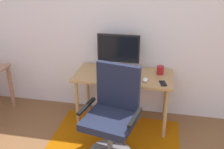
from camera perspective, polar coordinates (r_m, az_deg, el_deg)
The scene contains 8 objects.
wall_back at distance 3.46m, azimuth 5.20°, elevation 11.47°, with size 6.00×0.10×2.60m, color silver.
desk at distance 3.34m, azimuth 2.52°, elevation -1.26°, with size 1.23×0.61×0.70m.
monitor at distance 3.37m, azimuth 1.41°, elevation 5.48°, with size 0.55×0.18×0.47m.
keyboard at distance 3.15m, azimuth 0.97°, elevation -1.09°, with size 0.43×0.13×0.02m, color white.
computer_mouse at distance 3.14m, azimuth 7.30°, elevation -1.15°, with size 0.06×0.10×0.03m, color white.
coffee_cup at distance 3.35m, azimuth 10.55°, elevation 0.95°, with size 0.09×0.09×0.11m, color maroon.
cell_phone at distance 3.11m, azimuth 11.14°, elevation -1.92°, with size 0.07×0.14×0.01m, color black.
office_chair at distance 2.85m, azimuth 0.09°, elevation -9.72°, with size 0.66×0.61×1.05m.
Camera 1 is at (0.35, -1.16, 2.05)m, focal length 41.64 mm.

